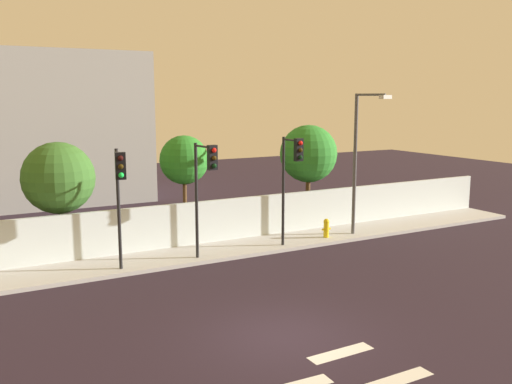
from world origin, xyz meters
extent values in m
plane|color=black|center=(0.00, 0.00, 0.00)|extent=(80.00, 80.00, 0.00)
cube|color=#B3B3B3|center=(0.00, 8.20, 0.07)|extent=(36.00, 2.40, 0.15)
cube|color=silver|center=(0.00, 9.49, 1.05)|extent=(36.00, 0.18, 1.80)
cube|color=silver|center=(1.04, -3.25, 0.00)|extent=(1.80, 0.46, 0.01)
cube|color=silver|center=(0.73, -1.55, 0.00)|extent=(1.81, 0.47, 0.01)
cylinder|color=black|center=(0.72, 7.55, 2.37)|extent=(0.12, 0.12, 4.45)
cylinder|color=black|center=(0.79, 6.95, 4.50)|extent=(0.23, 1.20, 0.08)
cube|color=black|center=(0.87, 6.36, 4.15)|extent=(0.36, 0.24, 0.90)
sphere|color=red|center=(0.88, 6.24, 4.42)|extent=(0.18, 0.18, 0.18)
sphere|color=#33260A|center=(0.88, 6.24, 4.14)|extent=(0.18, 0.18, 0.18)
sphere|color=black|center=(0.88, 6.24, 3.86)|extent=(0.18, 0.18, 0.18)
cylinder|color=black|center=(4.60, 7.55, 2.42)|extent=(0.12, 0.12, 4.55)
cylinder|color=black|center=(4.63, 7.04, 4.60)|extent=(0.15, 1.03, 0.08)
cube|color=black|center=(4.67, 6.53, 4.25)|extent=(0.35, 0.22, 0.90)
sphere|color=red|center=(4.67, 6.41, 4.52)|extent=(0.18, 0.18, 0.18)
sphere|color=#33260A|center=(4.67, 6.41, 4.24)|extent=(0.18, 0.18, 0.18)
sphere|color=black|center=(4.67, 6.41, 3.96)|extent=(0.18, 0.18, 0.18)
cylinder|color=black|center=(-2.28, 7.55, 2.33)|extent=(0.12, 0.12, 4.36)
cylinder|color=black|center=(-2.40, 6.85, 4.41)|extent=(0.33, 1.41, 0.08)
cube|color=black|center=(-2.53, 6.16, 4.06)|extent=(0.37, 0.26, 0.90)
sphere|color=black|center=(-2.55, 6.04, 4.33)|extent=(0.18, 0.18, 0.18)
sphere|color=#33260A|center=(-2.55, 6.04, 4.05)|extent=(0.18, 0.18, 0.18)
sphere|color=#19F24C|center=(-2.55, 6.04, 3.77)|extent=(0.18, 0.18, 0.18)
cylinder|color=#4C4C51|center=(8.47, 7.75, 3.30)|extent=(0.16, 0.16, 6.30)
cylinder|color=#4C4C51|center=(8.65, 7.02, 6.40)|extent=(0.44, 1.48, 0.10)
cube|color=beige|center=(8.82, 6.29, 6.30)|extent=(0.64, 0.37, 0.16)
cylinder|color=gold|center=(6.97, 7.74, 0.49)|extent=(0.24, 0.24, 0.67)
sphere|color=gold|center=(6.97, 7.74, 0.86)|extent=(0.26, 0.26, 0.26)
cylinder|color=gold|center=(6.80, 7.74, 0.52)|extent=(0.10, 0.09, 0.09)
cylinder|color=gold|center=(7.14, 7.74, 0.52)|extent=(0.10, 0.09, 0.09)
cylinder|color=brown|center=(-3.78, 10.58, 1.21)|extent=(0.16, 0.16, 2.43)
sphere|color=#346525|center=(-3.78, 10.58, 3.20)|extent=(2.80, 2.80, 2.80)
cylinder|color=brown|center=(1.44, 10.58, 1.52)|extent=(0.17, 0.17, 3.04)
sphere|color=#297D26|center=(1.44, 10.58, 3.62)|extent=(2.12, 2.12, 2.12)
cylinder|color=brown|center=(7.89, 10.58, 1.41)|extent=(0.23, 0.23, 2.82)
sphere|color=#2A7D29|center=(7.89, 10.58, 3.58)|extent=(2.79, 2.79, 2.79)
cube|color=#959595|center=(-4.33, 23.49, 4.47)|extent=(15.77, 6.00, 8.94)
camera|label=1|loc=(-7.45, -12.04, 6.29)|focal=39.48mm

